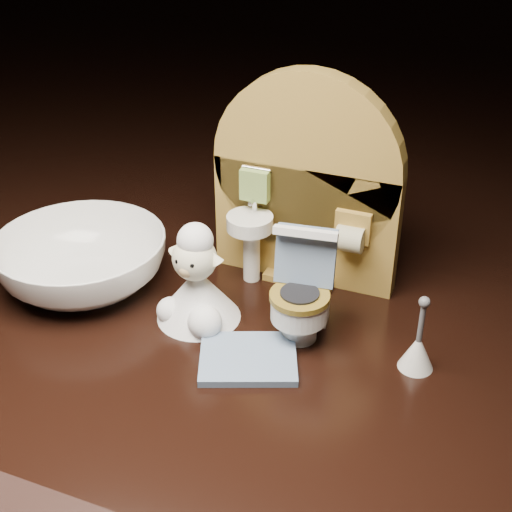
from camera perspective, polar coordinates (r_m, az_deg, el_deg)
The scene contains 6 objects.
backdrop_panel at distance 0.48m, azimuth 3.94°, elevation 5.04°, with size 0.13×0.05×0.15m.
toy_toilet at distance 0.45m, azimuth 3.75°, elevation -3.21°, with size 0.04×0.05×0.07m.
bath_mat at distance 0.44m, azimuth -0.63°, elevation -8.19°, with size 0.06×0.05×0.00m, color slate.
toilet_brush at distance 0.44m, azimuth 12.79°, elevation -7.30°, with size 0.02×0.02×0.05m.
plush_lamb at distance 0.46m, azimuth -4.78°, elevation -2.49°, with size 0.06×0.06×0.07m.
ceramic_bowl at distance 0.51m, azimuth -13.74°, elevation -0.43°, with size 0.12×0.12×0.04m, color white.
Camera 1 is at (0.13, -0.35, 0.28)m, focal length 50.00 mm.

